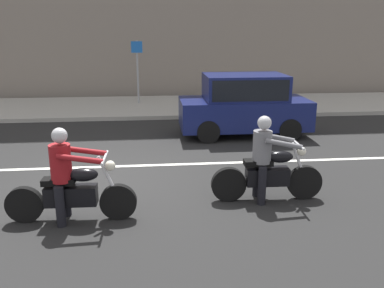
# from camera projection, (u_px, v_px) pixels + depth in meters

# --- Properties ---
(ground_plane) EXTENTS (80.00, 80.00, 0.00)m
(ground_plane) POSITION_uv_depth(u_px,v_px,m) (98.00, 181.00, 8.58)
(ground_plane) COLOR black
(sidewalk_slab) EXTENTS (40.00, 4.40, 0.14)m
(sidewalk_slab) POSITION_uv_depth(u_px,v_px,m) (122.00, 107.00, 16.22)
(sidewalk_slab) COLOR #99968E
(sidewalk_slab) RESTS_ON ground_plane
(lane_marking_stripe) EXTENTS (18.00, 0.14, 0.01)m
(lane_marking_stripe) POSITION_uv_depth(u_px,v_px,m) (120.00, 166.00, 9.48)
(lane_marking_stripe) COLOR silver
(lane_marking_stripe) RESTS_ON ground_plane
(motorcycle_with_rider_crimson) EXTENTS (2.14, 0.70, 1.59)m
(motorcycle_with_rider_crimson) POSITION_uv_depth(u_px,v_px,m) (69.00, 184.00, 6.65)
(motorcycle_with_rider_crimson) COLOR black
(motorcycle_with_rider_crimson) RESTS_ON ground_plane
(motorcycle_with_rider_gray) EXTENTS (2.07, 0.70, 1.60)m
(motorcycle_with_rider_gray) POSITION_uv_depth(u_px,v_px,m) (267.00, 166.00, 7.47)
(motorcycle_with_rider_gray) COLOR black
(motorcycle_with_rider_gray) RESTS_ON ground_plane
(parked_hatchback_navy) EXTENTS (3.75, 1.76, 1.80)m
(parked_hatchback_navy) POSITION_uv_depth(u_px,v_px,m) (244.00, 104.00, 12.02)
(parked_hatchback_navy) COLOR #11194C
(parked_hatchback_navy) RESTS_ON ground_plane
(street_sign_post) EXTENTS (0.44, 0.08, 2.48)m
(street_sign_post) POSITION_uv_depth(u_px,v_px,m) (137.00, 66.00, 16.24)
(street_sign_post) COLOR gray
(street_sign_post) RESTS_ON sidewalk_slab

